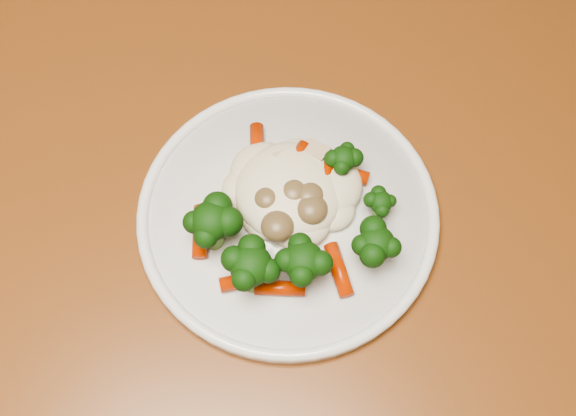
# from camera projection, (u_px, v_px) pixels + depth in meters

# --- Properties ---
(dining_table) EXTENTS (1.36, 1.09, 0.75)m
(dining_table) POSITION_uv_depth(u_px,v_px,m) (275.00, 283.00, 0.69)
(dining_table) COLOR brown
(dining_table) RESTS_ON ground
(plate) EXTENTS (0.25, 0.25, 0.01)m
(plate) POSITION_uv_depth(u_px,v_px,m) (288.00, 216.00, 0.60)
(plate) COLOR silver
(plate) RESTS_ON dining_table
(meal) EXTENTS (0.18, 0.17, 0.05)m
(meal) POSITION_uv_depth(u_px,v_px,m) (289.00, 216.00, 0.57)
(meal) COLOR beige
(meal) RESTS_ON plate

